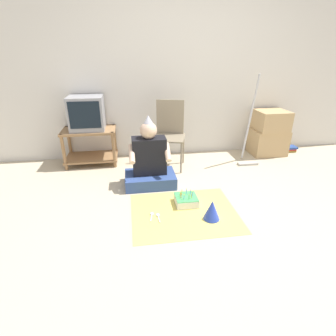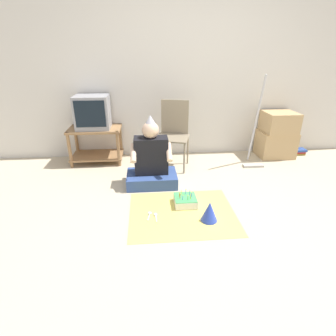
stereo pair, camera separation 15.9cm
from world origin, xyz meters
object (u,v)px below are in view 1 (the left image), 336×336
(tv, at_px, (87,113))
(party_hat_blue, at_px, (212,210))
(cardboard_box_stack, at_px, (269,133))
(birthday_cake, at_px, (186,200))
(dust_mop, at_px, (249,139))
(person_seated, at_px, (150,163))
(folding_chair, at_px, (169,130))
(book_pile, at_px, (290,149))

(tv, relative_size, party_hat_blue, 2.29)
(cardboard_box_stack, distance_m, birthday_cake, 2.05)
(cardboard_box_stack, bearing_deg, tv, 179.46)
(dust_mop, height_order, person_seated, dust_mop)
(tv, distance_m, person_seated, 1.18)
(folding_chair, height_order, birthday_cake, folding_chair)
(tv, distance_m, book_pile, 3.17)
(tv, bearing_deg, person_seated, -45.76)
(book_pile, bearing_deg, person_seated, -161.25)
(book_pile, distance_m, party_hat_blue, 2.44)
(birthday_cake, bearing_deg, book_pile, 33.34)
(book_pile, height_order, birthday_cake, birthday_cake)
(dust_mop, xyz_separation_m, birthday_cake, (-1.09, -0.96, -0.31))
(folding_chair, height_order, person_seated, folding_chair)
(cardboard_box_stack, bearing_deg, party_hat_blue, -131.12)
(tv, xyz_separation_m, birthday_cake, (1.10, -1.31, -0.67))
(dust_mop, height_order, birthday_cake, dust_mop)
(folding_chair, distance_m, cardboard_box_stack, 1.61)
(book_pile, bearing_deg, cardboard_box_stack, -175.62)
(tv, height_order, dust_mop, dust_mop)
(tv, relative_size, person_seated, 0.54)
(dust_mop, distance_m, book_pile, 1.02)
(dust_mop, bearing_deg, birthday_cake, -138.66)
(folding_chair, xyz_separation_m, dust_mop, (1.11, -0.11, -0.15))
(tv, height_order, book_pile, tv)
(folding_chair, distance_m, person_seated, 0.68)
(dust_mop, bearing_deg, party_hat_blue, -125.74)
(cardboard_box_stack, xyz_separation_m, party_hat_blue, (-1.39, -1.59, -0.23))
(cardboard_box_stack, distance_m, dust_mop, 0.58)
(book_pile, height_order, person_seated, person_seated)
(cardboard_box_stack, height_order, birthday_cake, cardboard_box_stack)
(tv, height_order, person_seated, tv)
(party_hat_blue, bearing_deg, birthday_cake, 120.87)
(folding_chair, height_order, party_hat_blue, folding_chair)
(party_hat_blue, bearing_deg, book_pile, 41.70)
(book_pile, bearing_deg, tv, -179.85)
(tv, relative_size, cardboard_box_stack, 0.66)
(tv, distance_m, cardboard_box_stack, 2.69)
(folding_chair, bearing_deg, person_seated, -120.11)
(tv, xyz_separation_m, book_pile, (3.10, 0.01, -0.68))
(folding_chair, xyz_separation_m, book_pile, (2.02, 0.24, -0.46))
(folding_chair, relative_size, cardboard_box_stack, 1.32)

